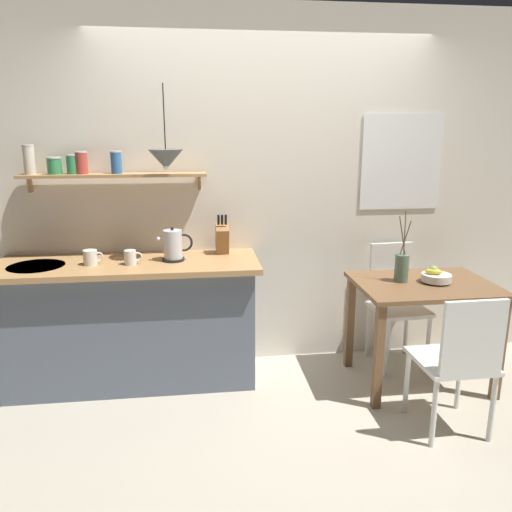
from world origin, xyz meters
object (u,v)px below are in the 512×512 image
coffee_mug_by_sink (91,257)px  pendant_lamp (166,159)px  knife_block (222,238)px  coffee_mug_spare (131,257)px  dining_table (423,300)px  dining_chair_near (459,358)px  twig_vase (402,267)px  electric_kettle (173,246)px  fruit_bowl (436,276)px  dining_chair_far (395,298)px

coffee_mug_by_sink → pendant_lamp: pendant_lamp is taller
coffee_mug_by_sink → pendant_lamp: size_ratio=0.25×
knife_block → coffee_mug_spare: (-0.64, -0.24, -0.07)m
dining_table → coffee_mug_spare: coffee_mug_spare is taller
knife_block → coffee_mug_by_sink: (-0.91, -0.21, -0.06)m
dining_table → coffee_mug_spare: (-2.05, 0.18, 0.33)m
knife_block → dining_table: bearing=-16.9°
dining_table → dining_chair_near: (-0.07, -0.66, -0.13)m
twig_vase → electric_kettle: twig_vase is taller
fruit_bowl → pendant_lamp: pendant_lamp is taller
twig_vase → dining_table: bearing=-18.6°
twig_vase → coffee_mug_spare: 1.90m
twig_vase → electric_kettle: bearing=172.8°
knife_block → pendant_lamp: pendant_lamp is taller
electric_kettle → pendant_lamp: size_ratio=0.44×
dining_chair_near → coffee_mug_spare: bearing=156.7°
dining_chair_near → twig_vase: 0.81m
dining_chair_far → knife_block: bearing=177.6°
dining_table → electric_kettle: 1.82m
fruit_bowl → knife_block: bearing=163.6°
coffee_mug_by_sink → electric_kettle: bearing=4.3°
twig_vase → pendant_lamp: 1.80m
twig_vase → electric_kettle: 1.62m
dining_chair_far → twig_vase: bearing=-108.1°
twig_vase → coffee_mug_spare: twig_vase is taller
dining_table → twig_vase: (-0.15, 0.05, 0.23)m
fruit_bowl → dining_table: bearing=174.5°
twig_vase → dining_chair_far: bearing=71.9°
pendant_lamp → knife_block: bearing=27.6°
dining_chair_far → fruit_bowl: dining_chair_far is taller
electric_kettle → dining_table: bearing=-8.3°
dining_chair_near → coffee_mug_spare: (-1.97, 0.85, 0.46)m
dining_chair_near → knife_block: bearing=140.7°
dining_table → electric_kettle: (-1.76, 0.26, 0.39)m
twig_vase → electric_kettle: size_ratio=2.07×
coffee_mug_by_sink → knife_block: bearing=13.2°
electric_kettle → coffee_mug_by_sink: electric_kettle is taller
twig_vase → fruit_bowl: bearing=-14.3°
fruit_bowl → electric_kettle: size_ratio=0.85×
dining_table → dining_chair_near: bearing=-96.2°
dining_table → coffee_mug_spare: bearing=174.8°
twig_vase → coffee_mug_spare: (-1.89, 0.13, 0.10)m
coffee_mug_by_sink → dining_chair_far: bearing=4.0°
fruit_bowl → electric_kettle: electric_kettle is taller
pendant_lamp → coffee_mug_by_sink: bearing=-178.3°
knife_block → pendant_lamp: 0.73m
dining_table → coffee_mug_by_sink: bearing=174.7°
dining_chair_near → knife_block: size_ratio=3.05×
coffee_mug_by_sink → pendant_lamp: 0.85m
twig_vase → pendant_lamp: size_ratio=0.91×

